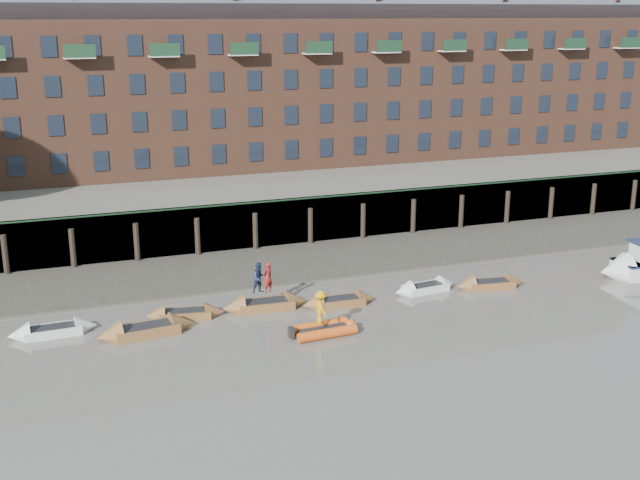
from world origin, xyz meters
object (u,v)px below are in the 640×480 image
rowboat_2 (185,314)px  rowboat_4 (339,302)px  person_rower_a (268,277)px  rowboat_6 (490,284)px  rowboat_1 (146,330)px  rowboat_3 (265,305)px  person_rib_crew (321,308)px  rowboat_0 (53,331)px  rowboat_5 (425,288)px  person_rower_b (260,278)px  rib_tender (326,329)px

rowboat_2 → rowboat_4: bearing=2.0°
person_rower_a → rowboat_6: bearing=147.5°
rowboat_1 → rowboat_6: (20.22, 0.25, -0.04)m
rowboat_3 → person_rower_a: size_ratio=2.82×
rowboat_1 → person_rib_crew: bearing=-25.8°
rowboat_0 → person_rib_crew: person_rib_crew is taller
rowboat_0 → rowboat_3: size_ratio=0.91×
rowboat_5 → person_rower_b: (-9.88, 0.59, 1.58)m
rowboat_0 → rib_tender: 13.81m
rowboat_3 → person_rib_crew: (1.61, -4.46, 1.20)m
rowboat_1 → rowboat_2: bearing=29.7°
rowboat_3 → rib_tender: 4.86m
rowboat_1 → rowboat_2: 2.83m
person_rower_b → rowboat_1: bearing=-177.3°
rowboat_0 → rib_tender: rowboat_0 is taller
rowboat_0 → rowboat_6: 24.70m
rowboat_2 → rowboat_3: (4.40, -0.20, 0.03)m
rowboat_1 → rowboat_6: size_ratio=1.16×
rowboat_0 → rib_tender: (13.00, -4.66, 0.03)m
rib_tender → person_rower_a: person_rower_a is taller
rowboat_6 → person_rower_b: bearing=-178.1°
person_rower_a → rowboat_5: bearing=149.8°
rowboat_0 → rowboat_1: size_ratio=0.86×
rowboat_5 → rib_tender: rowboat_5 is taller
rib_tender → person_rower_b: 5.33m
rowboat_1 → person_rower_a: person_rower_a is taller
rowboat_1 → rowboat_4: size_ratio=1.19×
rowboat_0 → person_rower_a: bearing=-2.6°
rib_tender → person_rower_b: (-2.12, 4.64, 1.53)m
rowboat_4 → rib_tender: rowboat_4 is taller
person_rower_a → person_rib_crew: bearing=80.4°
rowboat_6 → rib_tender: (-11.66, -3.29, 0.04)m
rowboat_2 → rib_tender: rowboat_2 is taller
rowboat_4 → rowboat_6: bearing=-0.1°
person_rower_a → person_rower_b: 0.44m
rowboat_3 → rib_tender: bearing=-64.1°
rowboat_5 → person_rib_crew: bearing=-159.6°
rowboat_4 → person_rower_a: 4.26m
rowboat_2 → rowboat_4: rowboat_4 is taller
rowboat_4 → rowboat_5: (5.60, 0.43, -0.01)m
rib_tender → rowboat_5: bearing=23.8°
person_rower_a → person_rower_b: size_ratio=1.00×
rowboat_0 → person_rower_a: size_ratio=2.56×
rowboat_3 → person_rower_b: bearing=152.0°
rowboat_1 → rowboat_3: rowboat_1 is taller
rowboat_4 → rib_tender: 4.22m
rib_tender → person_rower_a: (-1.68, 4.56, 1.54)m
person_rower_b → rowboat_4: bearing=-24.8°
rowboat_4 → rib_tender: bearing=-119.0°
rowboat_0 → rowboat_2: rowboat_0 is taller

